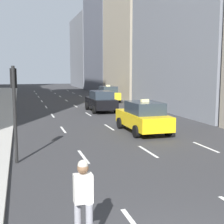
{
  "coord_description": "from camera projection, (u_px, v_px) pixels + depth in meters",
  "views": [
    {
      "loc": [
        -2.54,
        -3.97,
        3.42
      ],
      "look_at": [
        1.59,
        10.0,
        1.49
      ],
      "focal_mm": 50.0,
      "sensor_mm": 36.0,
      "label": 1
    }
  ],
  "objects": [
    {
      "name": "traffic_light_pole",
      "position": [
        14.0,
        99.0,
        11.41
      ],
      "size": [
        0.24,
        0.42,
        3.6
      ],
      "color": "black",
      "rests_on": "ground"
    },
    {
      "name": "building_row_right",
      "position": [
        136.0,
        9.0,
        39.69
      ],
      "size": [
        6.0,
        70.09,
        29.2
      ],
      "color": "gray",
      "rests_on": "ground"
    },
    {
      "name": "lane_markings",
      "position": [
        81.0,
        110.0,
        27.53
      ],
      "size": [
        5.72,
        56.0,
        0.01
      ],
      "color": "white",
      "rests_on": "ground"
    },
    {
      "name": "taxi_lead",
      "position": [
        143.0,
        117.0,
        17.36
      ],
      "size": [
        2.02,
        4.4,
        1.87
      ],
      "color": "yellow",
      "rests_on": "ground"
    },
    {
      "name": "taxi_second",
      "position": [
        108.0,
        94.0,
        34.61
      ],
      "size": [
        2.02,
        4.4,
        1.87
      ],
      "color": "yellow",
      "rests_on": "ground"
    },
    {
      "name": "skateboarder",
      "position": [
        83.0,
        199.0,
        5.99
      ],
      "size": [
        0.36,
        0.8,
        1.75
      ],
      "color": "brown",
      "rests_on": "ground"
    },
    {
      "name": "sedan_black_near",
      "position": [
        101.0,
        101.0,
        26.3
      ],
      "size": [
        2.02,
        4.42,
        1.75
      ],
      "color": "black",
      "rests_on": "ground"
    }
  ]
}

